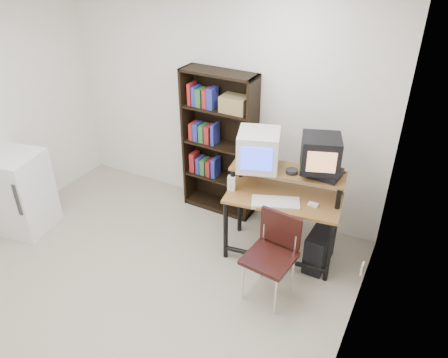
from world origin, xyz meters
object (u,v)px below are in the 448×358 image
at_px(school_chair, 273,248).
at_px(bookshelf, 220,142).
at_px(pc_tower, 319,248).
at_px(crt_tv, 321,153).
at_px(computer_desk, 284,200).
at_px(mini_fridge, 20,192).
at_px(crt_monitor, 258,150).

xyz_separation_m(school_chair, bookshelf, (-1.13, 1.08, 0.37)).
bearing_deg(bookshelf, pc_tower, -17.47).
xyz_separation_m(crt_tv, pc_tower, (0.14, -0.12, -1.01)).
distance_m(computer_desk, school_chair, 0.61).
xyz_separation_m(crt_tv, mini_fridge, (-3.09, -1.07, -0.75)).
relative_size(crt_monitor, crt_tv, 1.13).
bearing_deg(mini_fridge, bookshelf, 27.59).
relative_size(crt_monitor, school_chair, 0.60).
xyz_separation_m(pc_tower, mini_fridge, (-3.24, -0.95, 0.26)).
bearing_deg(bookshelf, computer_desk, -25.26).
xyz_separation_m(school_chair, mini_fridge, (-2.94, -0.36, -0.05)).
bearing_deg(crt_tv, school_chair, -121.40).
relative_size(bookshelf, mini_fridge, 1.85).
bearing_deg(school_chair, bookshelf, 142.80).
distance_m(computer_desk, crt_monitor, 0.58).
bearing_deg(bookshelf, school_chair, -42.27).
distance_m(bookshelf, mini_fridge, 2.35).
relative_size(crt_monitor, pc_tower, 1.14).
xyz_separation_m(computer_desk, mini_fridge, (-2.81, -0.93, -0.21)).
bearing_deg(pc_tower, bookshelf, 163.26).
bearing_deg(crt_monitor, pc_tower, -20.52).
height_order(computer_desk, bookshelf, bookshelf).
distance_m(crt_tv, bookshelf, 1.37).
bearing_deg(computer_desk, crt_monitor, 165.03).
xyz_separation_m(crt_tv, school_chair, (-0.15, -0.71, -0.69)).
relative_size(crt_tv, school_chair, 0.53).
relative_size(computer_desk, pc_tower, 2.70).
relative_size(pc_tower, school_chair, 0.53).
bearing_deg(pc_tower, mini_fridge, -161.58).
xyz_separation_m(crt_monitor, mini_fridge, (-2.49, -0.97, -0.69)).
xyz_separation_m(crt_monitor, bookshelf, (-0.68, 0.46, -0.26)).
bearing_deg(school_chair, computer_desk, 109.22).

